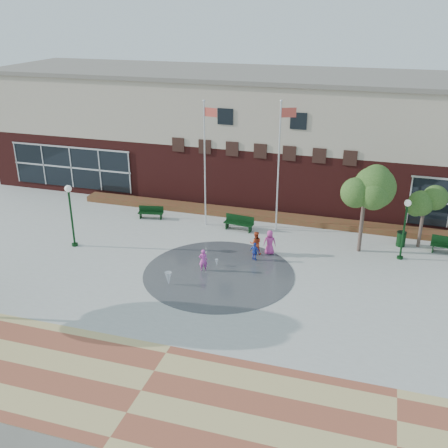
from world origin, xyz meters
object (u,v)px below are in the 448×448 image
(bench_left, at_px, (151,215))
(flagpole_right, at_px, (280,160))
(trash_can, at_px, (401,239))
(child_splash, at_px, (203,260))
(flagpole_left, at_px, (205,158))

(bench_left, bearing_deg, flagpole_right, -6.39)
(flagpole_right, height_order, trash_can, flagpole_right)
(flagpole_right, distance_m, child_splash, 8.51)
(trash_can, relative_size, child_splash, 0.72)
(bench_left, distance_m, child_splash, 8.71)
(flagpole_right, xyz_separation_m, trash_can, (7.85, -0.26, -4.29))
(trash_can, bearing_deg, flagpole_right, 178.09)
(flagpole_left, relative_size, trash_can, 8.85)
(flagpole_left, bearing_deg, bench_left, -169.54)
(flagpole_right, bearing_deg, child_splash, -134.74)
(flagpole_right, relative_size, bench_left, 4.74)
(bench_left, bearing_deg, flagpole_left, -10.04)
(flagpole_left, height_order, flagpole_right, flagpole_right)
(bench_left, height_order, trash_can, trash_can)
(bench_left, bearing_deg, child_splash, -56.73)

